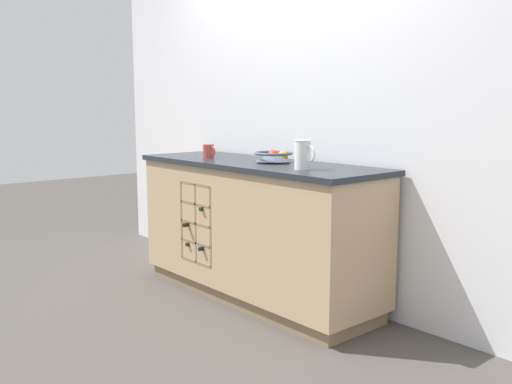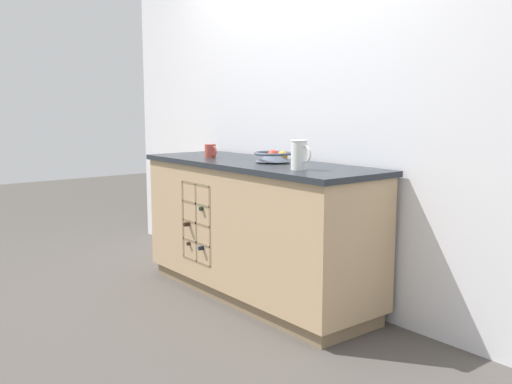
# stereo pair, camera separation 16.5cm
# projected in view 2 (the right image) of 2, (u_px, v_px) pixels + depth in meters

# --- Properties ---
(ground_plane) EXTENTS (14.00, 14.00, 0.00)m
(ground_plane) POSITION_uv_depth(u_px,v_px,m) (256.00, 296.00, 3.89)
(ground_plane) COLOR #4C4742
(back_wall) EXTENTS (4.40, 0.06, 2.55)m
(back_wall) POSITION_uv_depth(u_px,v_px,m) (297.00, 107.00, 3.92)
(back_wall) COLOR white
(back_wall) RESTS_ON ground_plane
(kitchen_island) EXTENTS (1.89, 0.64, 0.92)m
(kitchen_island) POSITION_uv_depth(u_px,v_px,m) (255.00, 229.00, 3.82)
(kitchen_island) COLOR #8B7354
(kitchen_island) RESTS_ON ground_plane
(fruit_bowl) EXTENTS (0.25, 0.25, 0.08)m
(fruit_bowl) POSITION_uv_depth(u_px,v_px,m) (274.00, 156.00, 3.67)
(fruit_bowl) COLOR #4C5666
(fruit_bowl) RESTS_ON kitchen_island
(white_pitcher) EXTENTS (0.15, 0.10, 0.17)m
(white_pitcher) POSITION_uv_depth(u_px,v_px,m) (299.00, 154.00, 3.25)
(white_pitcher) COLOR white
(white_pitcher) RESTS_ON kitchen_island
(ceramic_mug) EXTENTS (0.12, 0.08, 0.10)m
(ceramic_mug) POSITION_uv_depth(u_px,v_px,m) (211.00, 151.00, 4.01)
(ceramic_mug) COLOR #B7473D
(ceramic_mug) RESTS_ON kitchen_island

